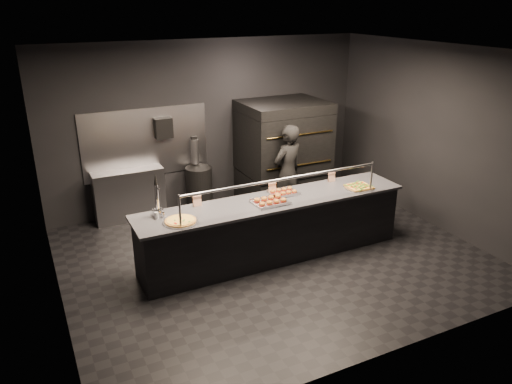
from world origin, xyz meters
The scene contains 15 objects.
room centered at (-0.02, 0.05, 1.50)m, with size 6.04×6.00×3.00m.
service_counter centered at (0.00, 0.00, 0.46)m, with size 4.10×0.78×1.37m.
pizza_oven centered at (1.20, 1.90, 0.97)m, with size 1.50×1.23×1.91m.
prep_shelf centered at (-1.60, 2.32, 0.45)m, with size 1.20×0.35×0.90m, color #99999E.
towel_dispenser centered at (-0.90, 2.39, 1.55)m, with size 0.30×0.20×0.35m, color black.
fire_extinguisher centered at (-0.35, 2.40, 1.06)m, with size 0.14×0.14×0.51m.
beer_tap centered at (-1.65, 0.19, 1.09)m, with size 0.15×0.22×0.60m.
round_pizza centered at (-1.45, -0.14, 0.94)m, with size 0.47×0.47×0.03m.
slider_tray_a centered at (-0.10, -0.08, 0.95)m, with size 0.51×0.39×0.08m.
slider_tray_b centered at (0.24, 0.15, 0.95)m, with size 0.44×0.34×0.07m.
square_pizza centered at (1.40, -0.15, 0.94)m, with size 0.45×0.45×0.05m.
condiment_jar centered at (-1.67, 0.10, 0.96)m, with size 0.14×0.05×0.09m.
tent_cards centered at (0.08, 0.28, 1.00)m, with size 2.37×0.04×0.15m.
trash_bin centered at (-0.35, 2.22, 0.40)m, with size 0.48×0.48×0.80m, color black.
worker centered at (0.88, 1.15, 0.84)m, with size 0.61×0.40×1.68m, color black.
Camera 1 is at (-3.17, -5.87, 3.64)m, focal length 35.00 mm.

